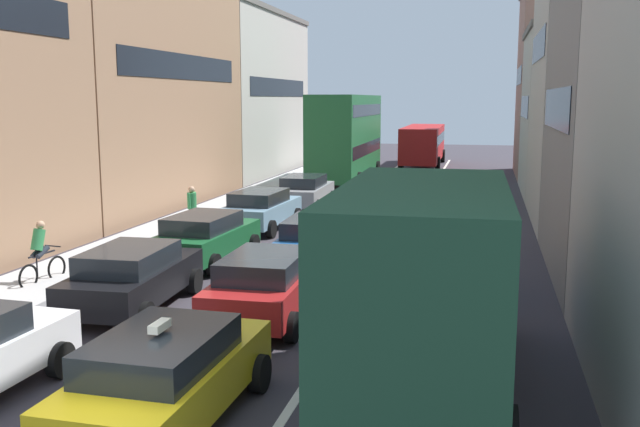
# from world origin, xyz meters

# --- Properties ---
(sidewalk_left) EXTENTS (2.60, 64.00, 0.14)m
(sidewalk_left) POSITION_xyz_m (-6.70, 20.00, 0.07)
(sidewalk_left) COLOR #B1B1B1
(sidewalk_left) RESTS_ON ground
(lane_stripe_left) EXTENTS (0.16, 60.00, 0.01)m
(lane_stripe_left) POSITION_xyz_m (-1.70, 20.00, 0.01)
(lane_stripe_left) COLOR silver
(lane_stripe_left) RESTS_ON ground
(lane_stripe_right) EXTENTS (0.16, 60.00, 0.01)m
(lane_stripe_right) POSITION_xyz_m (1.70, 20.00, 0.01)
(lane_stripe_right) COLOR silver
(lane_stripe_right) RESTS_ON ground
(building_row_left) EXTENTS (7.20, 43.90, 13.52)m
(building_row_left) POSITION_xyz_m (-12.00, 20.72, 6.00)
(building_row_left) COLOR #9E7556
(building_row_left) RESTS_ON ground
(building_row_right) EXTENTS (7.20, 43.90, 14.26)m
(building_row_right) POSITION_xyz_m (9.90, 21.15, 5.82)
(building_row_right) COLOR #936B5B
(building_row_right) RESTS_ON ground
(removalist_box_truck) EXTENTS (2.80, 7.74, 3.58)m
(removalist_box_truck) POSITION_xyz_m (3.70, 3.76, 1.97)
(removalist_box_truck) COLOR navy
(removalist_box_truck) RESTS_ON ground
(taxi_centre_lane_front) EXTENTS (2.12, 4.33, 1.66)m
(taxi_centre_lane_front) POSITION_xyz_m (0.08, 1.78, 0.80)
(taxi_centre_lane_front) COLOR yellow
(taxi_centre_lane_front) RESTS_ON ground
(sedan_centre_lane_second) EXTENTS (2.14, 4.34, 1.49)m
(sedan_centre_lane_second) POSITION_xyz_m (-0.05, 7.11, 0.80)
(sedan_centre_lane_second) COLOR #A51E1E
(sedan_centre_lane_second) RESTS_ON ground
(wagon_left_lane_second) EXTENTS (2.23, 4.38, 1.49)m
(wagon_left_lane_second) POSITION_xyz_m (-3.28, 7.06, 0.80)
(wagon_left_lane_second) COLOR black
(wagon_left_lane_second) RESTS_ON ground
(hatchback_centre_lane_third) EXTENTS (2.17, 4.35, 1.49)m
(hatchback_centre_lane_third) POSITION_xyz_m (-0.09, 12.06, 0.80)
(hatchback_centre_lane_third) COLOR #194C8C
(hatchback_centre_lane_third) RESTS_ON ground
(sedan_left_lane_third) EXTENTS (2.24, 4.39, 1.49)m
(sedan_left_lane_third) POSITION_xyz_m (-3.46, 11.84, 0.80)
(sedan_left_lane_third) COLOR #19592D
(sedan_left_lane_third) RESTS_ON ground
(coupe_centre_lane_fourth) EXTENTS (2.09, 4.32, 1.49)m
(coupe_centre_lane_fourth) POSITION_xyz_m (0.19, 17.52, 0.80)
(coupe_centre_lane_fourth) COLOR beige
(coupe_centre_lane_fourth) RESTS_ON ground
(sedan_left_lane_fourth) EXTENTS (2.23, 4.38, 1.49)m
(sedan_left_lane_fourth) POSITION_xyz_m (-3.55, 17.39, 0.80)
(sedan_left_lane_fourth) COLOR #759EB7
(sedan_left_lane_fourth) RESTS_ON ground
(sedan_centre_lane_fifth) EXTENTS (2.07, 4.30, 1.49)m
(sedan_centre_lane_fifth) POSITION_xyz_m (0.08, 22.81, 0.80)
(sedan_centre_lane_fifth) COLOR #B29319
(sedan_centre_lane_fifth) RESTS_ON ground
(sedan_left_lane_fifth) EXTENTS (2.11, 4.33, 1.49)m
(sedan_left_lane_fifth) POSITION_xyz_m (-3.24, 22.74, 0.80)
(sedan_left_lane_fifth) COLOR gray
(sedan_left_lane_fifth) RESTS_ON ground
(sedan_right_lane_behind_truck) EXTENTS (2.07, 4.31, 1.49)m
(sedan_right_lane_behind_truck) POSITION_xyz_m (3.27, 10.72, 0.80)
(sedan_right_lane_behind_truck) COLOR silver
(sedan_right_lane_behind_truck) RESTS_ON ground
(bus_mid_queue_primary) EXTENTS (2.87, 10.52, 5.06)m
(bus_mid_queue_primary) POSITION_xyz_m (-3.33, 32.66, 2.83)
(bus_mid_queue_primary) COLOR #1E6033
(bus_mid_queue_primary) RESTS_ON ground
(bus_far_queue_secondary) EXTENTS (2.90, 10.53, 2.90)m
(bus_far_queue_secondary) POSITION_xyz_m (0.08, 44.05, 1.76)
(bus_far_queue_secondary) COLOR #B21919
(bus_far_queue_secondary) RESTS_ON ground
(cyclist_on_sidewalk) EXTENTS (0.50, 1.73, 1.72)m
(cyclist_on_sidewalk) POSITION_xyz_m (-6.63, 8.42, 0.85)
(cyclist_on_sidewalk) COLOR black
(cyclist_on_sidewalk) RESTS_ON ground
(pedestrian_near_kerb) EXTENTS (0.34, 0.54, 1.66)m
(pedestrian_near_kerb) POSITION_xyz_m (-5.98, 16.66, 0.95)
(pedestrian_near_kerb) COLOR #262D47
(pedestrian_near_kerb) RESTS_ON ground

